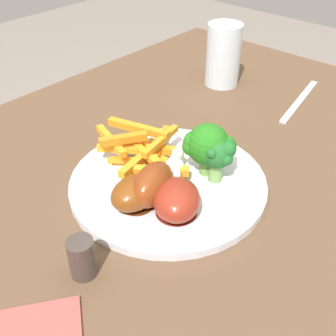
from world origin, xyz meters
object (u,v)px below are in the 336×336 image
object	(u,v)px
fork	(300,101)
dinner_plate	(168,183)
carrot_fries_pile	(143,152)
chicken_drumstick_far	(176,198)
broccoli_floret_front	(219,155)
dining_table	(170,212)
pepper_shaker	(82,258)
chicken_drumstick_extra	(154,183)
water_glass	(223,55)
chicken_drumstick_near	(139,190)
broccoli_floret_middle	(207,145)

from	to	relation	value
fork	dinner_plate	bearing A→B (deg)	-12.69
carrot_fries_pile	chicken_drumstick_far	bearing A→B (deg)	65.92
broccoli_floret_front	chicken_drumstick_far	world-z (taller)	broccoli_floret_front
dining_table	broccoli_floret_front	size ratio (longest dim) A/B	15.37
dinner_plate	pepper_shaker	distance (m)	0.18
chicken_drumstick_far	chicken_drumstick_extra	distance (m)	0.04
chicken_drumstick_extra	pepper_shaker	distance (m)	0.14
pepper_shaker	fork	bearing A→B (deg)	-178.54
broccoli_floret_front	fork	distance (m)	0.32
water_glass	fork	bearing A→B (deg)	101.86
fork	water_glass	distance (m)	0.17
water_glass	chicken_drumstick_far	bearing A→B (deg)	27.76
pepper_shaker	chicken_drumstick_near	bearing A→B (deg)	-166.30
chicken_drumstick_near	fork	world-z (taller)	chicken_drumstick_near
chicken_drumstick_near	water_glass	size ratio (longest dim) A/B	1.05
broccoli_floret_front	broccoli_floret_middle	size ratio (longest dim) A/B	0.84
fork	pepper_shaker	size ratio (longest dim) A/B	3.82
chicken_drumstick_far	pepper_shaker	world-z (taller)	chicken_drumstick_far
chicken_drumstick_far	fork	world-z (taller)	chicken_drumstick_far
chicken_drumstick_extra	chicken_drumstick_near	bearing A→B (deg)	-24.53
broccoli_floret_middle	carrot_fries_pile	xyz separation A→B (m)	(0.04, -0.08, -0.03)
chicken_drumstick_extra	pepper_shaker	world-z (taller)	chicken_drumstick_extra
dining_table	chicken_drumstick_extra	world-z (taller)	chicken_drumstick_extra
broccoli_floret_middle	chicken_drumstick_near	xyz separation A→B (m)	(0.11, -0.03, -0.03)
broccoli_floret_front	water_glass	xyz separation A→B (m)	(-0.28, -0.19, 0.01)
broccoli_floret_middle	chicken_drumstick_far	size ratio (longest dim) A/B	0.67
water_glass	chicken_drumstick_extra	bearing A→B (deg)	22.87
broccoli_floret_front	broccoli_floret_middle	xyz separation A→B (m)	(-0.00, -0.02, 0.00)
pepper_shaker	broccoli_floret_front	bearing A→B (deg)	175.02
fork	chicken_drumstick_extra	bearing A→B (deg)	-10.59
chicken_drumstick_extra	fork	bearing A→B (deg)	179.09
dining_table	broccoli_floret_middle	size ratio (longest dim) A/B	12.91
water_glass	pepper_shaker	world-z (taller)	water_glass
broccoli_floret_middle	fork	xyz separation A→B (m)	(-0.31, -0.01, -0.06)
chicken_drumstick_far	carrot_fries_pile	bearing A→B (deg)	-114.08
dining_table	chicken_drumstick_near	bearing A→B (deg)	24.02
chicken_drumstick_near	dining_table	bearing A→B (deg)	-155.98
carrot_fries_pile	chicken_drumstick_extra	size ratio (longest dim) A/B	1.29
dinner_plate	fork	bearing A→B (deg)	176.99
chicken_drumstick_far	water_glass	size ratio (longest dim) A/B	0.95
broccoli_floret_middle	chicken_drumstick_extra	xyz separation A→B (m)	(0.09, -0.02, -0.02)
water_glass	chicken_drumstick_near	bearing A→B (deg)	20.72
broccoli_floret_front	chicken_drumstick_extra	world-z (taller)	broccoli_floret_front
carrot_fries_pile	chicken_drumstick_near	bearing A→B (deg)	40.86
carrot_fries_pile	chicken_drumstick_near	distance (m)	0.09
broccoli_floret_middle	fork	size ratio (longest dim) A/B	0.41
chicken_drumstick_far	fork	xyz separation A→B (m)	(-0.40, -0.03, -0.03)
chicken_drumstick_extra	fork	xyz separation A→B (m)	(-0.40, 0.01, -0.03)
broccoli_floret_front	chicken_drumstick_extra	xyz separation A→B (m)	(0.09, -0.04, -0.02)
chicken_drumstick_near	pepper_shaker	world-z (taller)	chicken_drumstick_near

